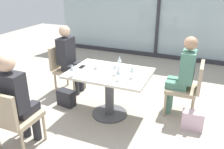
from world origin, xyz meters
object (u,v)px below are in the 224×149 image
(chair_front_left, at_px, (12,116))
(wine_glass_0, at_px, (119,71))
(person_front_left, at_px, (16,97))
(wine_glass_4, at_px, (72,68))
(wine_glass_1, at_px, (132,69))
(cell_phone_on_table, at_px, (82,67))
(wine_glass_3, at_px, (119,59))
(handbag_1, at_px, (66,98))
(wine_glass_2, at_px, (115,66))
(coffee_cup, at_px, (97,66))
(person_far_left, at_px, (69,56))
(dining_table_main, at_px, (109,84))
(chair_far_left, at_px, (65,66))
(handbag_2, at_px, (192,120))
(chair_far_right, at_px, (189,86))
(person_far_right, at_px, (183,72))

(chair_front_left, bearing_deg, wine_glass_0, 45.37)
(person_front_left, relative_size, wine_glass_4, 6.81)
(wine_glass_1, bearing_deg, cell_phone_on_table, 172.72)
(wine_glass_3, xyz_separation_m, handbag_1, (-0.86, -0.26, -0.72))
(wine_glass_2, bearing_deg, coffee_cup, 159.72)
(wine_glass_1, bearing_deg, person_front_left, -137.48)
(person_far_left, height_order, handbag_1, person_far_left)
(chair_front_left, bearing_deg, wine_glass_2, 52.98)
(dining_table_main, distance_m, coffee_cup, 0.35)
(wine_glass_4, bearing_deg, wine_glass_1, 19.20)
(chair_far_left, relative_size, coffee_cup, 9.67)
(wine_glass_4, height_order, coffee_cup, wine_glass_4)
(handbag_1, bearing_deg, wine_glass_0, -2.38)
(coffee_cup, height_order, handbag_2, coffee_cup)
(cell_phone_on_table, height_order, handbag_2, cell_phone_on_table)
(chair_front_left, xyz_separation_m, wine_glass_4, (0.33, 0.87, 0.37))
(person_front_left, relative_size, wine_glass_3, 6.81)
(dining_table_main, distance_m, wine_glass_4, 0.64)
(person_front_left, xyz_separation_m, wine_glass_1, (1.13, 1.03, 0.16))
(wine_glass_4, bearing_deg, chair_front_left, -110.98)
(dining_table_main, xyz_separation_m, person_far_left, (-1.01, 0.48, 0.16))
(chair_far_right, distance_m, wine_glass_0, 1.19)
(person_far_right, relative_size, wine_glass_0, 6.81)
(dining_table_main, distance_m, wine_glass_0, 0.46)
(person_front_left, bearing_deg, person_far_left, 99.26)
(person_far_left, bearing_deg, chair_far_right, 0.00)
(dining_table_main, height_order, wine_glass_1, wine_glass_1)
(person_far_right, bearing_deg, cell_phone_on_table, -162.82)
(chair_front_left, height_order, cell_phone_on_table, chair_front_left)
(chair_front_left, distance_m, wine_glass_2, 1.49)
(coffee_cup, distance_m, handbag_2, 1.62)
(wine_glass_0, distance_m, wine_glass_1, 0.21)
(person_far_right, height_order, handbag_2, person_far_right)
(dining_table_main, relative_size, handbag_2, 4.03)
(chair_far_left, bearing_deg, wine_glass_4, -50.33)
(wine_glass_4, height_order, cell_phone_on_table, wine_glass_4)
(person_front_left, relative_size, wine_glass_0, 6.81)
(chair_front_left, height_order, person_far_left, person_far_left)
(coffee_cup, bearing_deg, wine_glass_4, -112.29)
(person_far_right, relative_size, wine_glass_1, 6.81)
(chair_far_right, bearing_deg, wine_glass_0, -140.87)
(wine_glass_4, bearing_deg, coffee_cup, 67.71)
(wine_glass_0, relative_size, wine_glass_2, 1.00)
(person_far_right, distance_m, handbag_1, 1.95)
(chair_far_left, height_order, cell_phone_on_table, chair_far_left)
(person_far_right, height_order, wine_glass_4, person_far_right)
(chair_far_right, bearing_deg, chair_far_left, 180.00)
(dining_table_main, bearing_deg, chair_far_left, 156.58)
(handbag_1, bearing_deg, dining_table_main, 10.89)
(person_far_left, distance_m, wine_glass_2, 1.27)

